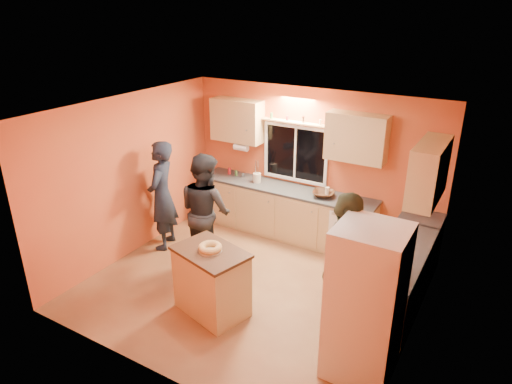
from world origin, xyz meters
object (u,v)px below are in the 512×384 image
Objects in this scene: person_center at (206,211)px; refrigerator at (365,303)px; person_right at (343,271)px; island at (212,281)px; person_left at (162,196)px.

refrigerator is at bearing 177.16° from person_center.
person_center is at bearing 68.94° from person_right.
person_center is at bearing 160.37° from refrigerator.
island is 2.09m from person_left.
island is 0.59× the size of person_left.
person_left is (-1.74, 1.06, 0.46)m from island.
person_left is 3.48m from person_right.
person_center is (-2.84, 1.01, 0.01)m from refrigerator.
person_right reaches higher than island.
person_center reaches higher than refrigerator.
person_right reaches higher than person_left.
person_left is 1.01× the size of person_center.
person_center is (-0.79, 0.97, 0.44)m from island.
refrigerator is 1.65× the size of island.
island is (-2.05, 0.04, -0.43)m from refrigerator.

